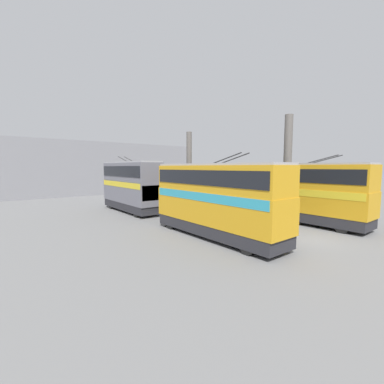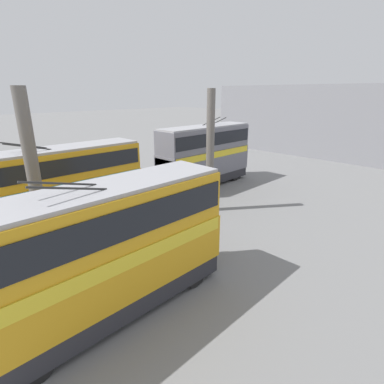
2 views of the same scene
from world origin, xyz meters
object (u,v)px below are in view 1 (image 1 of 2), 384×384
bus_right_near (215,196)px  oil_drum (254,229)px  person_aisle_midway (200,206)px  person_by_right_row (275,229)px  person_by_left_row (272,211)px  bus_left_near (308,190)px  bus_right_far (131,183)px

bus_right_near → oil_drum: 3.71m
person_aisle_midway → person_by_right_row: size_ratio=0.98×
bus_right_near → person_by_left_row: bearing=-87.6°
bus_left_near → oil_drum: bearing=86.1°
person_by_right_row → bus_left_near: bearing=71.9°
bus_right_near → oil_drum: bus_right_near is taller
bus_left_near → bus_right_far: 17.20m
bus_right_near → bus_left_near: bearing=-101.0°
bus_right_near → bus_right_far: size_ratio=1.11×
bus_left_near → person_by_right_row: bearing=103.3°
bus_left_near → person_aisle_midway: 9.64m
bus_right_far → bus_left_near: bearing=-148.7°
bus_right_far → person_aisle_midway: bus_right_far is taller
bus_right_far → person_by_left_row: size_ratio=5.18×
bus_left_near → person_by_right_row: size_ratio=5.30×
person_aisle_midway → person_by_left_row: 6.70m
person_by_left_row → bus_right_far: bearing=-114.8°
person_by_left_row → person_by_right_row: person_by_left_row is taller
bus_left_near → person_by_left_row: 3.42m
bus_right_near → person_by_left_row: bus_right_near is taller
bus_left_near → person_by_right_row: 7.61m
oil_drum → bus_right_far: bearing=10.0°
bus_left_near → bus_right_near: bus_left_near is taller
bus_right_near → person_aisle_midway: bearing=-32.7°
bus_left_near → oil_drum: size_ratio=10.77×
bus_right_far → oil_drum: bus_right_far is taller
person_aisle_midway → person_by_left_row: person_by_left_row is taller
bus_right_near → oil_drum: bearing=-117.3°
bus_left_near → bus_right_near: size_ratio=0.90×
person_by_left_row → person_by_right_row: (-3.72, 5.16, -0.03)m
bus_right_far → person_by_left_row: 14.58m
bus_right_near → person_by_right_row: (-3.42, -1.78, -1.88)m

